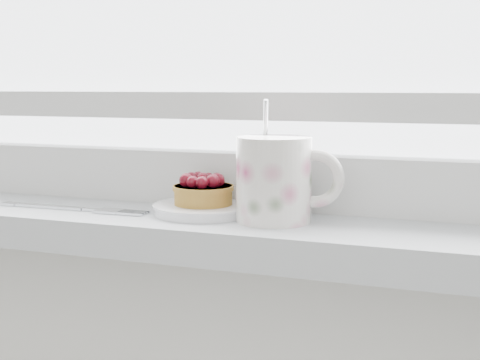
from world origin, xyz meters
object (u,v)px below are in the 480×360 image
at_px(raspberry_tart, 203,190).
at_px(floral_mug, 277,178).
at_px(saucer, 203,209).
at_px(fork, 71,208).

relative_size(raspberry_tart, floral_mug, 0.53).
height_order(saucer, fork, saucer).
bearing_deg(raspberry_tart, fork, -168.89).
xyz_separation_m(floral_mug, fork, (-0.27, -0.02, -0.05)).
bearing_deg(raspberry_tart, floral_mug, -7.37).
bearing_deg(floral_mug, fork, -175.61).
bearing_deg(floral_mug, raspberry_tart, 172.63).
height_order(floral_mug, fork, floral_mug).
bearing_deg(saucer, raspberry_tart, -89.53).
xyz_separation_m(raspberry_tart, fork, (-0.17, -0.03, -0.03)).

